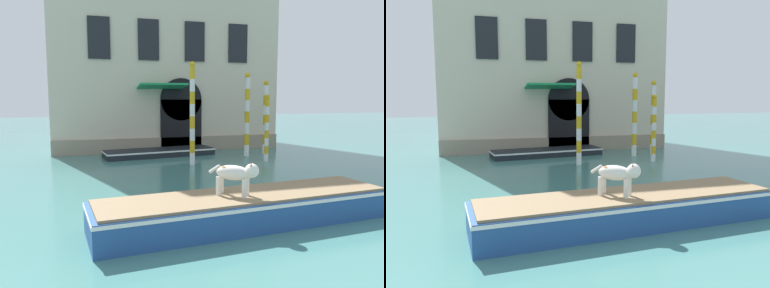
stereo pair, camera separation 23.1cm
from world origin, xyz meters
The scene contains 8 objects.
palazzo_left centered at (0.29, 22.42, 6.89)m, with size 13.01×7.40×13.81m.
boat_foreground centered at (-0.77, 7.02, 0.40)m, with size 7.65×2.42×0.75m.
dog_on_deck centered at (-1.08, 6.91, 1.29)m, with size 1.02×0.88×0.82m.
boat_moored_near_palazzo centered at (-0.75, 18.02, 0.20)m, with size 5.93×2.33×0.37m.
mooring_pole_0 centered at (3.87, 14.97, 1.62)m, with size 0.21×0.21×3.20m.
mooring_pole_1 centered at (3.68, 16.82, 2.19)m, with size 0.27×0.27×4.33m.
mooring_pole_2 centered at (4.91, 17.18, 2.00)m, with size 0.27×0.27×3.96m.
mooring_pole_3 centered at (0.21, 15.12, 2.35)m, with size 0.24×0.24×4.66m.
Camera 2 is at (-4.27, -1.20, 3.09)m, focal length 35.00 mm.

